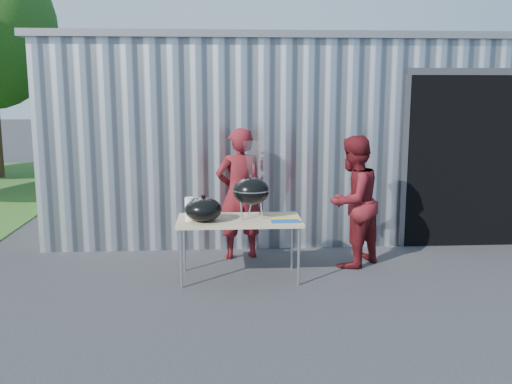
{
  "coord_description": "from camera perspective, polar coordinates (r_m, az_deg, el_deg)",
  "views": [
    {
      "loc": [
        -0.62,
        -6.36,
        2.3
      ],
      "look_at": [
        -0.17,
        0.56,
        1.05
      ],
      "focal_mm": 40.0,
      "sensor_mm": 36.0,
      "label": 1
    }
  ],
  "objects": [
    {
      "name": "foil_box",
      "position": [
        6.72,
        2.91,
        -2.85
      ],
      "size": [
        0.32,
        0.05,
        0.06
      ],
      "color": "#194AA3",
      "rests_on": "folding_table"
    },
    {
      "name": "kettle_grill",
      "position": [
        6.88,
        -0.49,
        0.75
      ],
      "size": [
        0.45,
        0.45,
        0.94
      ],
      "color": "black",
      "rests_on": "folding_table"
    },
    {
      "name": "paper_towels",
      "position": [
        6.86,
        -6.63,
        -1.7
      ],
      "size": [
        0.12,
        0.12,
        0.28
      ],
      "primitive_type": "cylinder",
      "color": "white",
      "rests_on": "folding_table"
    },
    {
      "name": "person_bystander",
      "position": [
        7.53,
        9.63,
        -0.94
      ],
      "size": [
        1.06,
        1.04,
        1.72
      ],
      "primitive_type": "imported",
      "rotation": [
        0.0,
        0.0,
        3.87
      ],
      "color": "maroon",
      "rests_on": "ground"
    },
    {
      "name": "person_cook",
      "position": [
        7.77,
        -1.67,
        -0.17
      ],
      "size": [
        0.73,
        0.57,
        1.8
      ],
      "primitive_type": "imported",
      "rotation": [
        0.0,
        0.0,
        3.37
      ],
      "color": "maroon",
      "rests_on": "ground"
    },
    {
      "name": "white_tub",
      "position": [
        7.13,
        -6.19,
        -1.98
      ],
      "size": [
        0.2,
        0.15,
        0.1
      ],
      "primitive_type": "cube",
      "color": "white",
      "rests_on": "folding_table"
    },
    {
      "name": "building",
      "position": [
        11.08,
        4.29,
        6.25
      ],
      "size": [
        8.2,
        6.2,
        3.1
      ],
      "color": "silver",
      "rests_on": "ground"
    },
    {
      "name": "ground",
      "position": [
        6.79,
        1.77,
        -9.58
      ],
      "size": [
        80.0,
        80.0,
        0.0
      ],
      "primitive_type": "plane",
      "color": "#2B2B2E"
    },
    {
      "name": "folding_table",
      "position": [
        6.94,
        -1.7,
        -3.02
      ],
      "size": [
        1.5,
        0.75,
        0.75
      ],
      "color": "tan",
      "rests_on": "ground"
    },
    {
      "name": "grill_lid",
      "position": [
        6.8,
        -5.28,
        -1.75
      ],
      "size": [
        0.44,
        0.44,
        0.32
      ],
      "color": "black",
      "rests_on": "folding_table"
    }
  ]
}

